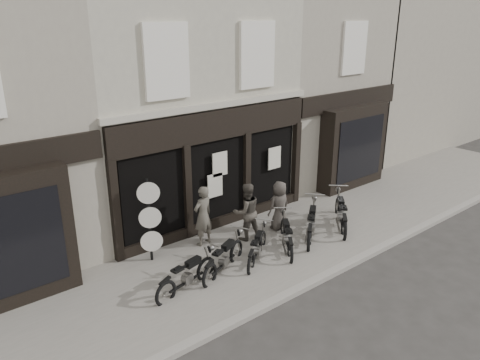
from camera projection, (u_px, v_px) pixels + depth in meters
ground_plane at (281, 265)px, 13.04m from camera, size 90.00×90.00×0.00m
pavement at (260, 251)px, 13.67m from camera, size 30.00×4.20×0.12m
kerb at (315, 281)px, 12.10m from camera, size 30.00×0.25×0.13m
central_building at (164, 91)px, 16.00m from camera, size 7.30×6.22×8.34m
neighbour_right at (295, 78)px, 19.75m from camera, size 5.60×6.73×8.34m
filler_right at (403, 63)px, 24.66m from camera, size 11.00×6.00×8.20m
motorcycle_0 at (187, 278)px, 11.64m from camera, size 2.06×0.77×1.00m
motorcycle_1 at (224, 260)px, 12.45m from camera, size 1.98×1.11×1.01m
motorcycle_2 at (257, 250)px, 13.06m from camera, size 1.72×1.35×0.95m
motorcycle_3 at (287, 238)px, 13.68m from camera, size 1.46×1.81×1.01m
motorcycle_4 at (311, 226)px, 14.38m from camera, size 1.98×1.68×1.12m
motorcycle_5 at (341, 216)px, 15.07m from camera, size 1.84×1.90×1.14m
man_left at (203, 216)px, 13.65m from camera, size 0.73×0.54×1.82m
man_centre at (246, 212)px, 13.99m from camera, size 1.00×0.86×1.78m
man_right at (279, 206)px, 14.68m from camera, size 0.78×0.52×1.58m
advert_sign_post at (150, 224)px, 12.67m from camera, size 0.58×0.39×2.52m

